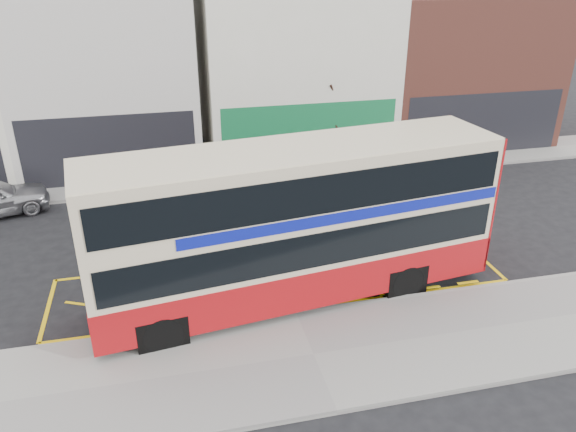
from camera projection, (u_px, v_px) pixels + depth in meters
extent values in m
plane|color=black|center=(292.00, 308.00, 16.46)|extent=(120.00, 120.00, 0.00)
cube|color=gray|center=(313.00, 356.00, 14.41)|extent=(40.00, 4.00, 0.15)
cube|color=gray|center=(296.00, 313.00, 16.10)|extent=(40.00, 0.15, 0.15)
cube|color=gray|center=(237.00, 174.00, 26.10)|extent=(50.00, 3.00, 0.15)
cube|color=beige|center=(106.00, 67.00, 26.59)|extent=(8.00, 8.00, 9.00)
cube|color=black|center=(110.00, 152.00, 24.34)|extent=(7.36, 0.06, 3.20)
cube|color=black|center=(111.00, 156.00, 24.44)|extent=(5.60, 0.04, 2.00)
cube|color=silver|center=(291.00, 64.00, 28.55)|extent=(9.00, 8.00, 8.50)
cube|color=#126738|center=(310.00, 137.00, 26.19)|extent=(8.28, 0.06, 3.20)
cube|color=black|center=(310.00, 141.00, 26.29)|extent=(6.30, 0.04, 2.00)
cube|color=brown|center=(451.00, 67.00, 30.61)|extent=(9.00, 8.00, 7.50)
cube|color=black|center=(484.00, 125.00, 28.03)|extent=(8.28, 0.06, 3.20)
cube|color=black|center=(483.00, 129.00, 28.14)|extent=(6.30, 0.04, 2.00)
cube|color=beige|center=(296.00, 221.00, 15.99)|extent=(11.98, 4.19, 4.32)
cube|color=#9C0C11|center=(295.00, 268.00, 16.67)|extent=(12.03, 4.24, 1.17)
cube|color=#9C0C11|center=(466.00, 192.00, 17.86)|extent=(0.42, 2.69, 4.32)
cube|color=black|center=(296.00, 230.00, 16.12)|extent=(11.53, 4.19, 1.01)
cube|color=black|center=(296.00, 178.00, 15.43)|extent=(11.53, 4.19, 1.07)
cube|color=#0D1692|center=(330.00, 197.00, 16.09)|extent=(9.66, 3.93, 0.32)
cube|color=black|center=(83.00, 275.00, 14.37)|extent=(0.38, 2.44, 1.71)
cube|color=black|center=(71.00, 209.00, 13.57)|extent=(0.38, 2.44, 1.07)
cube|color=black|center=(77.00, 240.00, 13.93)|extent=(0.30, 1.86, 0.37)
cube|color=beige|center=(296.00, 150.00, 15.09)|extent=(11.97, 4.08, 0.13)
cylinder|color=black|center=(163.00, 334.00, 14.50)|extent=(1.10, 0.44, 1.07)
cylinder|color=black|center=(149.00, 286.00, 16.55)|extent=(1.10, 0.44, 1.07)
cylinder|color=black|center=(406.00, 281.00, 16.81)|extent=(1.10, 0.44, 1.07)
cylinder|color=black|center=(368.00, 245.00, 18.87)|extent=(1.10, 0.44, 1.07)
cube|color=black|center=(190.00, 282.00, 14.85)|extent=(0.10, 0.10, 2.82)
cube|color=white|center=(197.00, 243.00, 14.44)|extent=(0.51, 0.08, 0.41)
cube|color=white|center=(188.00, 269.00, 14.73)|extent=(0.33, 0.05, 0.47)
imported|color=#3D3F44|center=(267.00, 179.00, 23.89)|extent=(4.30, 2.37, 1.34)
imported|color=white|center=(446.00, 164.00, 25.73)|extent=(4.52, 2.12, 1.28)
cylinder|color=#321C16|center=(328.00, 144.00, 27.39)|extent=(0.24, 0.24, 1.89)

